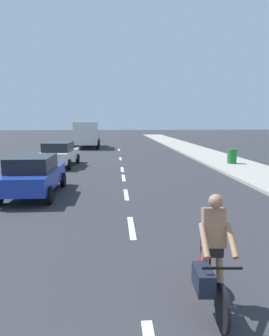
{
  "coord_description": "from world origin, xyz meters",
  "views": [
    {
      "loc": [
        -0.44,
        -0.53,
        2.9
      ],
      "look_at": [
        0.32,
        11.01,
        1.1
      ],
      "focal_mm": 32.36,
      "sensor_mm": 36.0,
      "label": 1
    }
  ],
  "objects_px": {
    "parked_car_white": "(59,153)",
    "trash_bin_far": "(232,156)",
    "cyclist": "(211,258)",
    "delivery_truck": "(87,134)",
    "parked_car_blue": "(34,174)"
  },
  "relations": [
    {
      "from": "parked_car_white",
      "to": "trash_bin_far",
      "type": "distance_m",
      "value": 11.25
    },
    {
      "from": "cyclist",
      "to": "delivery_truck",
      "type": "xyz_separation_m",
      "value": [
        -4.46,
        29.1,
        0.67
      ]
    },
    {
      "from": "parked_car_white",
      "to": "delivery_truck",
      "type": "height_order",
      "value": "delivery_truck"
    },
    {
      "from": "cyclist",
      "to": "parked_car_white",
      "type": "distance_m",
      "value": 16.14
    },
    {
      "from": "cyclist",
      "to": "delivery_truck",
      "type": "distance_m",
      "value": 29.45
    },
    {
      "from": "delivery_truck",
      "to": "trash_bin_far",
      "type": "height_order",
      "value": "delivery_truck"
    },
    {
      "from": "delivery_truck",
      "to": "parked_car_blue",
      "type": "bearing_deg",
      "value": -91.93
    },
    {
      "from": "parked_car_blue",
      "to": "trash_bin_far",
      "type": "height_order",
      "value": "parked_car_blue"
    },
    {
      "from": "parked_car_blue",
      "to": "delivery_truck",
      "type": "relative_size",
      "value": 0.66
    },
    {
      "from": "cyclist",
      "to": "delivery_truck",
      "type": "height_order",
      "value": "delivery_truck"
    },
    {
      "from": "cyclist",
      "to": "parked_car_blue",
      "type": "xyz_separation_m",
      "value": [
        -4.63,
        7.63,
        0.01
      ]
    },
    {
      "from": "cyclist",
      "to": "trash_bin_far",
      "type": "distance_m",
      "value": 16.26
    },
    {
      "from": "cyclist",
      "to": "delivery_truck",
      "type": "bearing_deg",
      "value": -77.53
    },
    {
      "from": "parked_car_blue",
      "to": "trash_bin_far",
      "type": "distance_m",
      "value": 13.14
    },
    {
      "from": "cyclist",
      "to": "trash_bin_far",
      "type": "relative_size",
      "value": 1.92
    }
  ]
}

